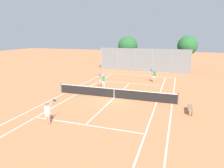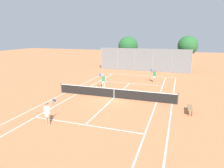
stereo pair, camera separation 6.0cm
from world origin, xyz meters
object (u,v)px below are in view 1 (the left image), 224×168
at_px(player_far_right, 154,75).
at_px(tree_behind_right, 188,46).
at_px(loose_tennis_ball_1, 122,87).
at_px(loose_tennis_ball_5, 117,92).
at_px(player_near_side, 48,112).
at_px(tree_behind_left, 128,47).
at_px(loose_tennis_ball_2, 61,107).
at_px(courtside_bench, 190,108).
at_px(player_far_left, 103,80).
at_px(loose_tennis_ball_3, 68,95).
at_px(loose_tennis_ball_4, 79,126).
at_px(loose_tennis_ball_0, 107,116).
at_px(tennis_net, 114,93).

xyz_separation_m(player_far_right, tree_behind_right, (4.12, 10.41, 3.27)).
bearing_deg(loose_tennis_ball_1, loose_tennis_ball_5, -90.36).
relative_size(player_near_side, tree_behind_left, 0.31).
relative_size(loose_tennis_ball_2, courtside_bench, 0.04).
relative_size(player_far_left, tree_behind_left, 0.31).
bearing_deg(loose_tennis_ball_3, loose_tennis_ball_1, 48.25).
relative_size(player_near_side, loose_tennis_ball_4, 26.88).
bearing_deg(loose_tennis_ball_3, tree_behind_left, 86.97).
relative_size(player_far_left, player_far_right, 1.00).
distance_m(player_far_right, loose_tennis_ball_0, 12.58).
distance_m(player_far_left, loose_tennis_ball_3, 4.71).
relative_size(player_far_left, courtside_bench, 1.18).
relative_size(loose_tennis_ball_5, tree_behind_right, 0.01).
relative_size(loose_tennis_ball_4, loose_tennis_ball_5, 1.00).
bearing_deg(loose_tennis_ball_5, loose_tennis_ball_3, -147.14).
relative_size(loose_tennis_ball_0, loose_tennis_ball_5, 1.00).
relative_size(player_far_right, courtside_bench, 1.18).
bearing_deg(player_near_side, loose_tennis_ball_0, 40.13).
height_order(player_near_side, loose_tennis_ball_2, player_near_side).
distance_m(loose_tennis_ball_4, courtside_bench, 8.76).
height_order(loose_tennis_ball_0, loose_tennis_ball_4, same).
bearing_deg(loose_tennis_ball_4, loose_tennis_ball_5, 90.30).
distance_m(loose_tennis_ball_2, tree_behind_right, 24.96).
height_order(player_far_left, loose_tennis_ball_5, player_far_left).
bearing_deg(player_far_right, courtside_bench, -67.49).
height_order(courtside_bench, tree_behind_right, tree_behind_right).
relative_size(loose_tennis_ball_1, loose_tennis_ball_4, 1.00).
height_order(loose_tennis_ball_2, loose_tennis_ball_3, same).
xyz_separation_m(player_near_side, loose_tennis_ball_5, (2.05, 9.30, -0.89)).
bearing_deg(tree_behind_right, player_near_side, -110.17).
distance_m(tennis_net, player_far_right, 8.46).
bearing_deg(tennis_net, loose_tennis_ball_2, -132.26).
relative_size(courtside_bench, tree_behind_right, 0.25).
distance_m(loose_tennis_ball_1, loose_tennis_ball_3, 6.64).
xyz_separation_m(loose_tennis_ball_5, tree_behind_left, (-3.32, 17.66, 3.75)).
xyz_separation_m(loose_tennis_ball_1, loose_tennis_ball_2, (-3.20, -8.07, 0.00)).
relative_size(player_far_right, tree_behind_left, 0.31).
relative_size(player_near_side, courtside_bench, 1.18).
xyz_separation_m(loose_tennis_ball_5, courtside_bench, (7.24, -3.81, 0.38)).
xyz_separation_m(loose_tennis_ball_2, tree_behind_left, (-0.13, 23.63, 3.75)).
bearing_deg(player_near_side, player_far_right, 70.80).
distance_m(tennis_net, tree_behind_right, 19.98).
bearing_deg(tree_behind_right, loose_tennis_ball_4, -106.23).
height_order(loose_tennis_ball_3, tree_behind_right, tree_behind_right).
xyz_separation_m(loose_tennis_ball_1, loose_tennis_ball_4, (0.03, -10.90, 0.00)).
xyz_separation_m(player_near_side, tree_behind_left, (-1.27, 26.96, 2.86)).
bearing_deg(loose_tennis_ball_5, player_near_side, -102.43).
distance_m(loose_tennis_ball_0, tree_behind_left, 24.90).
distance_m(tree_behind_left, tree_behind_right, 10.77).
xyz_separation_m(player_near_side, tree_behind_right, (9.40, 25.58, 3.27)).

